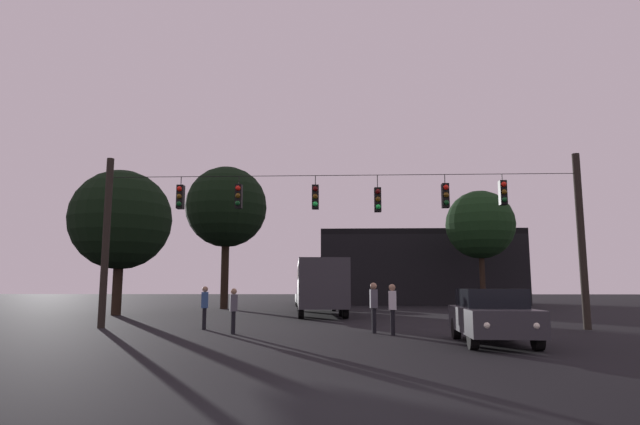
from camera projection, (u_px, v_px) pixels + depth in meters
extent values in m
plane|color=black|center=(341.00, 314.00, 31.22)|extent=(168.00, 168.00, 0.00)
cylinder|color=black|center=(106.00, 241.00, 20.69)|extent=(0.28, 0.28, 6.71)
cylinder|color=black|center=(581.00, 240.00, 19.93)|extent=(0.28, 0.28, 6.71)
cylinder|color=black|center=(339.00, 175.00, 20.67)|extent=(18.42, 0.02, 0.02)
cylinder|color=black|center=(181.00, 181.00, 20.91)|extent=(0.03, 0.03, 0.34)
cube|color=black|center=(181.00, 197.00, 20.82)|extent=(0.26, 0.32, 0.95)
sphere|color=red|center=(179.00, 189.00, 20.68)|extent=(0.20, 0.20, 0.20)
sphere|color=#5B3D0C|center=(179.00, 196.00, 20.64)|extent=(0.20, 0.20, 0.20)
sphere|color=#0C4219|center=(179.00, 204.00, 20.60)|extent=(0.20, 0.20, 0.20)
cylinder|color=black|center=(239.00, 181.00, 20.81)|extent=(0.03, 0.03, 0.33)
cube|color=black|center=(239.00, 196.00, 20.72)|extent=(0.26, 0.32, 0.95)
sphere|color=red|center=(238.00, 188.00, 20.59)|extent=(0.20, 0.20, 0.20)
sphere|color=#5B3D0C|center=(238.00, 196.00, 20.54)|extent=(0.20, 0.20, 0.20)
sphere|color=#0C4219|center=(238.00, 203.00, 20.50)|extent=(0.20, 0.20, 0.20)
cylinder|color=black|center=(315.00, 181.00, 20.68)|extent=(0.03, 0.03, 0.38)
cube|color=black|center=(315.00, 197.00, 20.59)|extent=(0.26, 0.32, 0.95)
sphere|color=#510A0A|center=(315.00, 189.00, 20.45)|extent=(0.20, 0.20, 0.20)
sphere|color=#5B3D0C|center=(315.00, 196.00, 20.41)|extent=(0.20, 0.20, 0.20)
sphere|color=#1EE04C|center=(315.00, 204.00, 20.37)|extent=(0.20, 0.20, 0.20)
cylinder|color=black|center=(377.00, 182.00, 20.58)|extent=(0.03, 0.03, 0.50)
cube|color=black|center=(378.00, 200.00, 20.47)|extent=(0.26, 0.32, 0.95)
sphere|color=#510A0A|center=(378.00, 191.00, 20.34)|extent=(0.20, 0.20, 0.20)
sphere|color=#5B3D0C|center=(378.00, 199.00, 20.30)|extent=(0.20, 0.20, 0.20)
sphere|color=#1EE04C|center=(378.00, 207.00, 20.25)|extent=(0.20, 0.20, 0.20)
cylinder|color=black|center=(445.00, 179.00, 20.48)|extent=(0.03, 0.03, 0.36)
cube|color=black|center=(445.00, 196.00, 20.39)|extent=(0.26, 0.32, 0.95)
sphere|color=red|center=(446.00, 187.00, 20.25)|extent=(0.20, 0.20, 0.20)
sphere|color=#5B3D0C|center=(446.00, 195.00, 20.21)|extent=(0.20, 0.20, 0.20)
sphere|color=#0C4219|center=(447.00, 203.00, 20.17)|extent=(0.20, 0.20, 0.20)
cylinder|color=black|center=(502.00, 178.00, 20.39)|extent=(0.03, 0.03, 0.26)
cube|color=black|center=(503.00, 193.00, 20.31)|extent=(0.26, 0.32, 0.95)
sphere|color=red|center=(504.00, 184.00, 20.17)|extent=(0.20, 0.20, 0.20)
sphere|color=#5B3D0C|center=(504.00, 192.00, 20.13)|extent=(0.20, 0.20, 0.20)
sphere|color=#0C4219|center=(505.00, 200.00, 20.09)|extent=(0.20, 0.20, 0.20)
cube|color=#2D2D33|center=(319.00, 284.00, 30.58)|extent=(3.47, 11.18, 2.50)
cube|color=black|center=(319.00, 273.00, 30.66)|extent=(3.45, 10.52, 0.70)
cylinder|color=black|center=(300.00, 304.00, 34.27)|extent=(0.37, 1.02, 1.00)
cylinder|color=black|center=(333.00, 303.00, 34.37)|extent=(0.37, 1.02, 1.00)
cylinder|color=black|center=(301.00, 307.00, 28.18)|extent=(0.37, 1.02, 1.00)
cylinder|color=black|center=(342.00, 307.00, 28.28)|extent=(0.37, 1.02, 1.00)
cylinder|color=black|center=(301.00, 309.00, 26.22)|extent=(0.37, 1.02, 1.00)
cylinder|color=black|center=(345.00, 309.00, 26.32)|extent=(0.37, 1.02, 1.00)
cube|color=beige|center=(317.00, 275.00, 33.93)|extent=(2.62, 1.02, 0.56)
cube|color=beige|center=(322.00, 272.00, 27.95)|extent=(2.62, 1.02, 0.56)
cube|color=#2D2D33|center=(492.00, 320.00, 14.63)|extent=(2.07, 4.41, 0.68)
cube|color=black|center=(490.00, 298.00, 14.87)|extent=(1.73, 2.42, 0.52)
cylinder|color=black|center=(538.00, 338.00, 13.11)|extent=(0.26, 0.65, 0.64)
cylinder|color=black|center=(473.00, 337.00, 13.27)|extent=(0.26, 0.65, 0.64)
cylinder|color=black|center=(509.00, 329.00, 15.90)|extent=(0.26, 0.65, 0.64)
cylinder|color=black|center=(456.00, 328.00, 16.07)|extent=(0.26, 0.65, 0.64)
sphere|color=white|center=(536.00, 326.00, 12.51)|extent=(0.18, 0.18, 0.18)
sphere|color=white|center=(487.00, 325.00, 12.63)|extent=(0.18, 0.18, 0.18)
cube|color=black|center=(307.00, 298.00, 43.39)|extent=(2.29, 4.48, 0.68)
cube|color=black|center=(307.00, 291.00, 43.32)|extent=(1.85, 2.49, 0.52)
cylinder|color=black|center=(296.00, 302.00, 44.68)|extent=(0.29, 0.66, 0.64)
cylinder|color=black|center=(315.00, 302.00, 44.80)|extent=(0.29, 0.66, 0.64)
cylinder|color=black|center=(298.00, 303.00, 41.88)|extent=(0.29, 0.66, 0.64)
cylinder|color=black|center=(317.00, 303.00, 42.00)|extent=(0.29, 0.66, 0.64)
sphere|color=white|center=(299.00, 298.00, 45.42)|extent=(0.18, 0.18, 0.18)
sphere|color=white|center=(312.00, 298.00, 45.50)|extent=(0.18, 0.18, 0.18)
cylinder|color=black|center=(204.00, 319.00, 19.54)|extent=(0.14, 0.14, 0.79)
cylinder|color=black|center=(204.00, 319.00, 19.69)|extent=(0.14, 0.14, 0.79)
cube|color=#2D4C7F|center=(205.00, 300.00, 19.71)|extent=(0.31, 0.40, 0.59)
sphere|color=#8C6B51|center=(205.00, 289.00, 19.77)|extent=(0.21, 0.21, 0.21)
cylinder|color=black|center=(393.00, 323.00, 17.25)|extent=(0.14, 0.14, 0.83)
cylinder|color=black|center=(393.00, 322.00, 17.41)|extent=(0.14, 0.14, 0.83)
cube|color=silver|center=(392.00, 300.00, 17.43)|extent=(0.25, 0.37, 0.62)
sphere|color=#8C6B51|center=(392.00, 287.00, 17.49)|extent=(0.22, 0.22, 0.22)
cylinder|color=black|center=(374.00, 321.00, 17.99)|extent=(0.14, 0.14, 0.85)
cylinder|color=black|center=(374.00, 320.00, 18.15)|extent=(0.14, 0.14, 0.85)
cube|color=#4C4C56|center=(374.00, 299.00, 18.17)|extent=(0.26, 0.38, 0.64)
sphere|color=#8C6B51|center=(373.00, 286.00, 18.23)|extent=(0.23, 0.23, 0.23)
cylinder|color=black|center=(233.00, 322.00, 17.84)|extent=(0.14, 0.14, 0.75)
cylinder|color=black|center=(233.00, 323.00, 17.68)|extent=(0.14, 0.14, 0.75)
cube|color=#4C4C56|center=(234.00, 303.00, 17.85)|extent=(0.33, 0.41, 0.57)
sphere|color=#8C6B51|center=(234.00, 291.00, 17.91)|extent=(0.20, 0.20, 0.20)
cube|color=black|center=(415.00, 272.00, 50.41)|extent=(17.71, 11.80, 6.08)
cube|color=black|center=(414.00, 237.00, 50.87)|extent=(17.71, 11.80, 0.50)
cylinder|color=black|center=(225.00, 272.00, 38.04)|extent=(0.56, 0.56, 5.35)
sphere|color=black|center=(226.00, 207.00, 38.71)|extent=(5.95, 5.95, 5.95)
cylinder|color=black|center=(117.00, 285.00, 29.62)|extent=(0.54, 0.54, 3.41)
sphere|color=black|center=(121.00, 220.00, 30.14)|extent=(5.71, 5.71, 5.71)
cylinder|color=black|center=(482.00, 278.00, 39.25)|extent=(0.40, 0.40, 4.46)
sphere|color=black|center=(480.00, 225.00, 39.82)|extent=(5.17, 5.17, 5.17)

